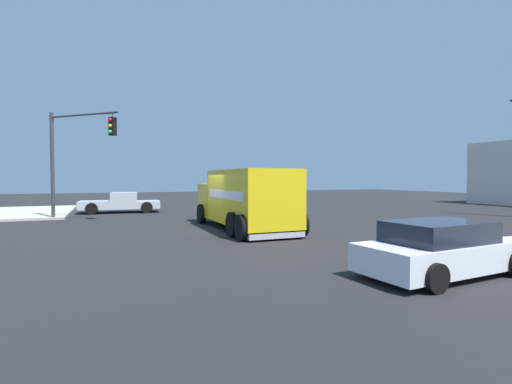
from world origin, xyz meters
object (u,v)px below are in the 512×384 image
delivery_truck (245,198)px  pickup_silver (121,202)px  traffic_light_primary (72,147)px  sedan_white (441,249)px

delivery_truck → pickup_silver: delivery_truck is taller
delivery_truck → pickup_silver: (-11.21, -4.92, -0.69)m
traffic_light_primary → sedan_white: 19.12m
sedan_white → delivery_truck: bearing=-170.4°
delivery_truck → traffic_light_primary: bearing=-132.6°
delivery_truck → traffic_light_primary: traffic_light_primary is taller
sedan_white → pickup_silver: bearing=-162.5°
traffic_light_primary → pickup_silver: (-4.23, 2.65, -3.33)m
pickup_silver → sedan_white: (20.66, 6.51, -0.10)m
delivery_truck → sedan_white: 9.62m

